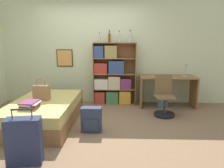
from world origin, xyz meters
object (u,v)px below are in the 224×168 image
object	(u,v)px
suitcase	(24,141)
bottle_clear	(119,38)
bottle_green	(100,39)
bookcase	(112,77)
desk_lamp	(187,66)
book_stack_on_bed	(30,105)
bottle_brown	(109,38)
handbag	(42,92)
bottle_blue	(130,38)
bed	(45,112)
backpack	(91,120)
waste_bin	(162,101)
desk_chair	(164,103)
desk	(167,85)

from	to	relation	value
suitcase	bottle_clear	bearing A→B (deg)	66.57
bottle_green	bottle_clear	bearing A→B (deg)	-2.80
bottle_clear	bookcase	bearing A→B (deg)	172.68
desk_lamp	bottle_green	bearing A→B (deg)	174.68
book_stack_on_bed	bottle_brown	size ratio (longest dim) A/B	1.24
bookcase	bottle_clear	bearing A→B (deg)	-7.32
handbag	bottle_green	bearing A→B (deg)	53.71
bookcase	bottle_blue	size ratio (longest dim) A/B	5.19
bed	backpack	bearing A→B (deg)	-22.00
handbag	waste_bin	world-z (taller)	handbag
bed	suitcase	bearing A→B (deg)	-81.21
desk_lamp	handbag	bearing A→B (deg)	-159.14
book_stack_on_bed	bottle_green	distance (m)	2.41
bookcase	waste_bin	xyz separation A→B (m)	(1.24, -0.23, -0.53)
bottle_clear	backpack	bearing A→B (deg)	-105.25
waste_bin	suitcase	bearing A→B (deg)	-131.35
bed	desk_lamp	bearing A→B (deg)	21.17
book_stack_on_bed	bottle_clear	xyz separation A→B (m)	(1.51, 1.84, 1.14)
handbag	bottle_brown	size ratio (longest dim) A/B	1.46
book_stack_on_bed	backpack	size ratio (longest dim) A/B	0.84
handbag	book_stack_on_bed	world-z (taller)	handbag
handbag	bottle_blue	distance (m)	2.47
bottle_brown	desk_chair	world-z (taller)	bottle_brown
bottle_green	desk_lamp	xyz separation A→B (m)	(2.08, -0.19, -0.64)
bottle_clear	desk_lamp	size ratio (longest dim) A/B	0.73
desk	book_stack_on_bed	bearing A→B (deg)	-147.62
desk_lamp	backpack	distance (m)	2.71
desk_lamp	waste_bin	world-z (taller)	desk_lamp
bed	handbag	xyz separation A→B (m)	(-0.04, 0.00, 0.39)
bed	desk	size ratio (longest dim) A/B	1.48
book_stack_on_bed	bottle_blue	xyz separation A→B (m)	(1.78, 1.89, 1.14)
bottle_clear	bottle_blue	size ratio (longest dim) A/B	0.94
bottle_clear	bottle_brown	bearing A→B (deg)	166.09
suitcase	desk	xyz separation A→B (m)	(2.38, 2.65, 0.22)
bottle_green	bottle_brown	xyz separation A→B (m)	(0.24, 0.04, 0.02)
bottle_clear	desk_chair	world-z (taller)	bottle_clear
book_stack_on_bed	bottle_blue	distance (m)	2.84
bookcase	desk_chair	xyz separation A→B (m)	(1.16, -0.84, -0.40)
handbag	suitcase	xyz separation A→B (m)	(0.27, -1.45, -0.30)
handbag	bottle_brown	distance (m)	2.14
desk_chair	bottle_clear	bearing A→B (deg)	140.14
bottle_brown	book_stack_on_bed	bearing A→B (deg)	-123.82
handbag	desk	size ratio (longest dim) A/B	0.33
backpack	waste_bin	world-z (taller)	backpack
bed	waste_bin	size ratio (longest dim) A/B	6.64
bookcase	desk_chair	bearing A→B (deg)	-36.03
bottle_clear	waste_bin	size ratio (longest dim) A/B	0.94
suitcase	bottle_blue	bearing A→B (deg)	62.42
bottle_brown	bottle_blue	world-z (taller)	bottle_brown
desk_lamp	desk_chair	xyz separation A→B (m)	(-0.62, -0.65, -0.71)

